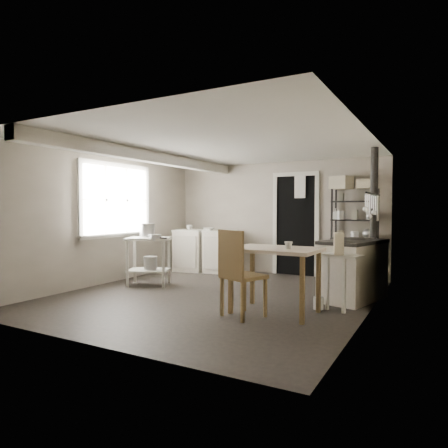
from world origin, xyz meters
The scene contains 31 objects.
floor centered at (0.00, 0.00, 0.00)m, with size 5.00×5.00×0.00m, color black.
ceiling centered at (0.00, 0.00, 2.30)m, with size 5.00×5.00×0.00m, color silver.
wall_back centered at (0.00, 2.50, 1.15)m, with size 4.50×0.02×2.30m, color #A49A8C.
wall_front centered at (0.00, -2.50, 1.15)m, with size 4.50×0.02×2.30m, color #A49A8C.
wall_left centered at (-2.25, 0.00, 1.15)m, with size 0.02×5.00×2.30m, color #A49A8C.
wall_right centered at (2.25, 0.00, 1.15)m, with size 0.02×5.00×2.30m, color #A49A8C.
window centered at (-2.22, 0.20, 1.50)m, with size 0.12×1.76×1.28m, color beige, non-canonical shape.
doorway centered at (0.45, 2.47, 1.00)m, with size 0.96×0.10×2.08m, color beige, non-canonical shape.
ceiling_beam centered at (-1.20, 0.00, 2.20)m, with size 0.18×5.00×0.18m, color beige, non-canonical shape.
wallpaper_panel centered at (2.24, 0.00, 1.15)m, with size 0.01×5.00×2.30m, color beige, non-canonical shape.
utensil_rail centered at (2.19, 0.60, 1.55)m, with size 0.06×1.20×0.44m, color #BBBCBE, non-canonical shape.
prep_table centered at (-1.45, 0.19, 0.40)m, with size 0.73×0.52×0.84m, color beige, non-canonical shape.
stockpot centered at (-1.56, 0.28, 0.94)m, with size 0.27×0.27×0.29m, color #BBBCBE.
saucepan centered at (-1.23, 0.11, 0.85)m, with size 0.20×0.20×0.11m, color #BBBCBE.
bucket centered at (-1.40, 0.18, 0.39)m, with size 0.23×0.23×0.26m, color #BBBCBE.
base_cabinets centered at (-1.39, 1.97, 0.46)m, with size 1.36×0.58×0.89m, color beige, non-canonical shape.
mixing_bowl centered at (-1.24, 1.88, 0.96)m, with size 0.31×0.31×0.08m, color silver.
counter_cup centered at (-1.73, 1.89, 0.97)m, with size 0.13×0.13×0.10m, color silver.
shelf_rack centered at (1.65, 2.27, 0.95)m, with size 0.81×0.31×1.71m, color black, non-canonical shape.
shelf_jar centered at (1.29, 2.31, 1.38)m, with size 0.09×0.09×0.21m, color silver.
storage_box_a centered at (1.39, 2.33, 2.01)m, with size 0.35×0.31×0.24m, color beige.
storage_box_b centered at (1.80, 2.30, 1.99)m, with size 0.25×0.24×0.16m, color beige.
stove centered at (1.92, 0.76, 0.44)m, with size 0.62×1.12×0.88m, color beige, non-canonical shape.
stovepipe centered at (2.14, 1.15, 1.59)m, with size 0.12×0.12×1.53m, color black, non-canonical shape.
side_ledge centered at (1.95, -0.07, 0.43)m, with size 0.49×0.26×0.76m, color beige, non-canonical shape.
oats_box centered at (1.91, -0.12, 1.01)m, with size 0.11×0.19×0.28m, color beige.
work_table centered at (1.18, -0.49, 0.38)m, with size 1.11×0.78×0.84m, color beige, non-canonical shape.
table_cup centered at (1.39, -0.57, 0.81)m, with size 0.10×0.10×0.09m, color silver.
chair centered at (0.90, -0.83, 0.48)m, with size 0.45×0.47×1.09m, color brown, non-canonical shape.
flour_sack centered at (1.34, 1.88, 0.24)m, with size 0.39×0.33×0.47m, color silver.
floor_crock centered at (1.63, -0.03, 0.07)m, with size 0.13×0.13×0.17m, color silver.
Camera 1 is at (3.07, -5.27, 1.35)m, focal length 32.00 mm.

